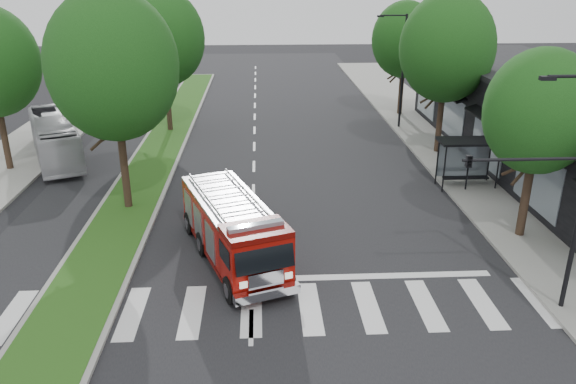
# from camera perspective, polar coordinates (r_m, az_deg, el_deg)

# --- Properties ---
(ground) EXTENTS (140.00, 140.00, 0.00)m
(ground) POSITION_cam_1_polar(r_m,az_deg,el_deg) (22.07, -3.66, -7.56)
(ground) COLOR black
(ground) RESTS_ON ground
(sidewalk_right) EXTENTS (5.00, 80.00, 0.15)m
(sidewalk_right) POSITION_cam_1_polar(r_m,az_deg,el_deg) (33.42, 18.46, 1.85)
(sidewalk_right) COLOR gray
(sidewalk_right) RESTS_ON ground
(median) EXTENTS (3.00, 50.00, 0.15)m
(median) POSITION_cam_1_polar(r_m,az_deg,el_deg) (39.30, -12.26, 5.37)
(median) COLOR gray
(median) RESTS_ON ground
(storefront_row) EXTENTS (8.00, 30.00, 5.00)m
(storefront_row) POSITION_cam_1_polar(r_m,az_deg,el_deg) (34.65, 25.92, 5.66)
(storefront_row) COLOR black
(storefront_row) RESTS_ON ground
(bus_shelter) EXTENTS (3.20, 1.60, 2.61)m
(bus_shelter) POSITION_cam_1_polar(r_m,az_deg,el_deg) (30.73, 17.81, 4.10)
(bus_shelter) COLOR black
(bus_shelter) RESTS_ON ground
(tree_right_near) EXTENTS (4.40, 4.40, 8.05)m
(tree_right_near) POSITION_cam_1_polar(r_m,az_deg,el_deg) (24.56, 24.21, 7.42)
(tree_right_near) COLOR black
(tree_right_near) RESTS_ON ground
(tree_right_mid) EXTENTS (5.60, 5.60, 9.72)m
(tree_right_mid) POSITION_cam_1_polar(r_m,az_deg,el_deg) (35.33, 15.86, 13.91)
(tree_right_mid) COLOR black
(tree_right_mid) RESTS_ON ground
(tree_right_far) EXTENTS (5.00, 5.00, 8.73)m
(tree_right_far) POSITION_cam_1_polar(r_m,az_deg,el_deg) (44.95, 11.77, 14.91)
(tree_right_far) COLOR black
(tree_right_far) RESTS_ON ground
(tree_median_near) EXTENTS (5.80, 5.80, 10.16)m
(tree_median_near) POSITION_cam_1_polar(r_m,az_deg,el_deg) (26.37, -17.36, 12.09)
(tree_median_near) COLOR black
(tree_median_near) RESTS_ON ground
(tree_median_far) EXTENTS (5.60, 5.60, 9.72)m
(tree_median_far) POSITION_cam_1_polar(r_m,az_deg,el_deg) (40.03, -12.57, 15.02)
(tree_median_far) COLOR black
(tree_median_far) RESTS_ON ground
(streetlight_right_near) EXTENTS (4.08, 0.22, 8.00)m
(streetlight_right_near) POSITION_cam_1_polar(r_m,az_deg,el_deg) (19.25, 25.82, 0.98)
(streetlight_right_near) COLOR black
(streetlight_right_near) RESTS_ON ground
(streetlight_right_far) EXTENTS (2.11, 0.20, 8.00)m
(streetlight_right_far) POSITION_cam_1_polar(r_m,az_deg,el_deg) (41.00, 11.40, 12.41)
(streetlight_right_far) COLOR black
(streetlight_right_far) RESTS_ON ground
(fire_engine) EXTENTS (4.80, 8.11, 2.70)m
(fire_engine) POSITION_cam_1_polar(r_m,az_deg,el_deg) (22.11, -5.62, -3.79)
(fire_engine) COLOR #5D0805
(fire_engine) RESTS_ON ground
(city_bus) EXTENTS (5.79, 9.60, 2.64)m
(city_bus) POSITION_cam_1_polar(r_m,az_deg,el_deg) (36.80, -22.62, 5.10)
(city_bus) COLOR #B7B6BB
(city_bus) RESTS_ON ground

